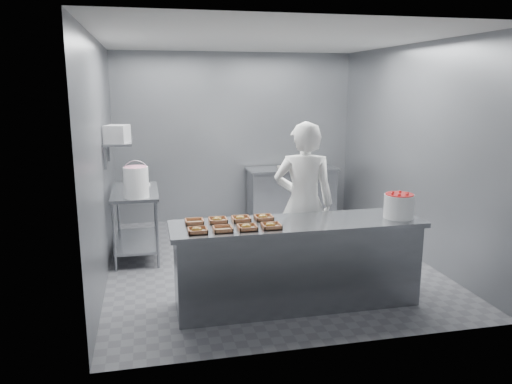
% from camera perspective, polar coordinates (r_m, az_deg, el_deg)
% --- Properties ---
extents(floor, '(4.50, 4.50, 0.00)m').
position_cam_1_polar(floor, '(6.63, 1.16, -7.85)').
color(floor, '#4C4C51').
rests_on(floor, ground).
extents(ceiling, '(4.50, 4.50, 0.00)m').
position_cam_1_polar(ceiling, '(6.26, 1.27, 17.02)').
color(ceiling, white).
rests_on(ceiling, wall_back).
extents(wall_back, '(4.00, 0.04, 2.80)m').
position_cam_1_polar(wall_back, '(8.48, -2.40, 6.26)').
color(wall_back, slate).
rests_on(wall_back, ground).
extents(wall_left, '(0.04, 4.50, 2.80)m').
position_cam_1_polar(wall_left, '(6.14, -17.28, 3.47)').
color(wall_left, slate).
rests_on(wall_left, ground).
extents(wall_right, '(0.04, 4.50, 2.80)m').
position_cam_1_polar(wall_right, '(7.04, 17.30, 4.51)').
color(wall_right, slate).
rests_on(wall_right, ground).
extents(service_counter, '(2.60, 0.70, 0.90)m').
position_cam_1_polar(service_counter, '(5.25, 4.68, -8.10)').
color(service_counter, slate).
rests_on(service_counter, ground).
extents(prep_table, '(0.60, 1.20, 0.90)m').
position_cam_1_polar(prep_table, '(6.86, -13.56, -2.33)').
color(prep_table, slate).
rests_on(prep_table, ground).
extents(back_counter, '(1.50, 0.60, 0.90)m').
position_cam_1_polar(back_counter, '(8.50, 4.06, -0.22)').
color(back_counter, slate).
rests_on(back_counter, ground).
extents(wall_shelf, '(0.35, 0.90, 0.03)m').
position_cam_1_polar(wall_shelf, '(6.70, -15.42, 5.56)').
color(wall_shelf, slate).
rests_on(wall_shelf, wall_left).
extents(tray_0, '(0.19, 0.18, 0.06)m').
position_cam_1_polar(tray_0, '(4.76, -6.72, -4.35)').
color(tray_0, tan).
rests_on(tray_0, service_counter).
extents(tray_1, '(0.19, 0.18, 0.04)m').
position_cam_1_polar(tray_1, '(4.79, -3.82, -4.22)').
color(tray_1, tan).
rests_on(tray_1, service_counter).
extents(tray_2, '(0.19, 0.18, 0.06)m').
position_cam_1_polar(tray_2, '(4.83, -1.03, -4.03)').
color(tray_2, tan).
rests_on(tray_2, service_counter).
extents(tray_3, '(0.19, 0.18, 0.06)m').
position_cam_1_polar(tray_3, '(4.88, 1.74, -3.86)').
color(tray_3, tan).
rests_on(tray_3, service_counter).
extents(tray_4, '(0.19, 0.18, 0.04)m').
position_cam_1_polar(tray_4, '(5.07, -7.06, -3.37)').
color(tray_4, tan).
rests_on(tray_4, service_counter).
extents(tray_5, '(0.19, 0.18, 0.06)m').
position_cam_1_polar(tray_5, '(5.09, -4.40, -3.20)').
color(tray_5, tan).
rests_on(tray_5, service_counter).
extents(tray_6, '(0.19, 0.18, 0.06)m').
position_cam_1_polar(tray_6, '(5.13, -1.74, -3.06)').
color(tray_6, tan).
rests_on(tray_6, service_counter).
extents(tray_7, '(0.19, 0.18, 0.06)m').
position_cam_1_polar(tray_7, '(5.18, 0.87, -2.91)').
color(tray_7, tan).
rests_on(tray_7, service_counter).
extents(worker, '(0.78, 0.63, 1.87)m').
position_cam_1_polar(worker, '(5.74, 5.47, -1.32)').
color(worker, white).
rests_on(worker, ground).
extents(strawberry_tub, '(0.31, 0.31, 0.26)m').
position_cam_1_polar(strawberry_tub, '(5.43, 16.02, -1.43)').
color(strawberry_tub, white).
rests_on(strawberry_tub, service_counter).
extents(glaze_bucket, '(0.32, 0.30, 0.47)m').
position_cam_1_polar(glaze_bucket, '(6.32, -13.54, 1.18)').
color(glaze_bucket, white).
rests_on(glaze_bucket, prep_table).
extents(bucket_lid, '(0.38, 0.38, 0.02)m').
position_cam_1_polar(bucket_lid, '(7.09, -13.21, 0.79)').
color(bucket_lid, white).
rests_on(bucket_lid, prep_table).
extents(rag, '(0.16, 0.15, 0.02)m').
position_cam_1_polar(rag, '(7.22, -13.46, 0.97)').
color(rag, '#CCB28C').
rests_on(rag, prep_table).
extents(appliance, '(0.33, 0.35, 0.22)m').
position_cam_1_polar(appliance, '(6.42, -15.59, 6.40)').
color(appliance, gray).
rests_on(appliance, wall_shelf).
extents(paper_stack, '(0.32, 0.25, 0.04)m').
position_cam_1_polar(paper_stack, '(8.39, 3.65, 2.86)').
color(paper_stack, silver).
rests_on(paper_stack, back_counter).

